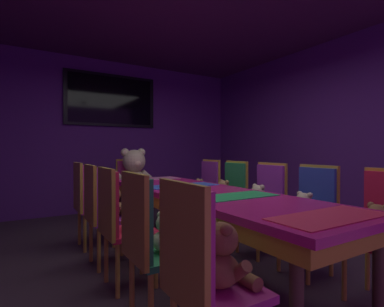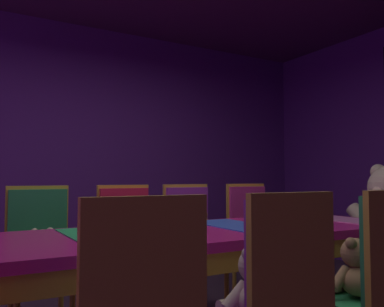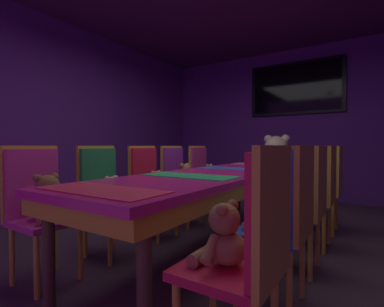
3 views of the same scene
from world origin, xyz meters
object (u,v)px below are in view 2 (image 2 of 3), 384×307
(teddy_left_1, at_px, (42,252))
(teddy_left_2, at_px, (134,244))
(chair_left_1, at_px, (39,244))
(chair_left_3, at_px, (190,232))
(teddy_left_3, at_px, (199,235))
(banquet_table, at_px, (178,246))
(teddy_right_2, at_px, (256,287))
(teddy_right_3, at_px, (355,271))
(chair_left_4, at_px, (251,228))
(chair_right_2, at_px, (280,293))
(teddy_left_4, at_px, (261,232))
(chair_left_2, at_px, (126,237))
(chair_right_3, at_px, (382,274))

(teddy_left_1, relative_size, teddy_left_2, 0.99)
(chair_left_1, bearing_deg, chair_left_3, 90.56)
(teddy_left_3, bearing_deg, banquet_table, -38.40)
(teddy_right_2, height_order, teddy_right_3, teddy_right_2)
(teddy_left_3, distance_m, teddy_right_3, 1.41)
(teddy_left_2, bearing_deg, chair_left_3, 105.06)
(teddy_left_3, distance_m, teddy_right_2, 1.51)
(chair_left_1, bearing_deg, teddy_left_2, 77.62)
(chair_left_4, relative_size, teddy_right_3, 3.18)
(chair_left_1, bearing_deg, chair_right_2, 19.97)
(teddy_right_3, bearing_deg, teddy_left_1, 41.17)
(chair_left_3, bearing_deg, chair_left_4, 89.96)
(chair_left_1, bearing_deg, teddy_left_4, 85.80)
(chair_left_3, distance_m, teddy_right_3, 1.55)
(chair_left_1, bearing_deg, chair_left_4, 90.35)
(teddy_left_2, bearing_deg, teddy_left_1, -89.49)
(chair_left_2, height_order, teddy_right_3, chair_left_2)
(chair_left_2, height_order, chair_right_2, same)
(teddy_right_2, relative_size, chair_right_3, 0.32)
(chair_left_4, distance_m, teddy_right_2, 1.95)
(chair_left_3, distance_m, chair_right_3, 1.70)
(teddy_left_1, height_order, teddy_left_4, teddy_left_4)
(chair_left_1, height_order, teddy_left_4, chair_left_1)
(teddy_left_3, height_order, teddy_left_4, teddy_left_3)
(chair_right_2, height_order, chair_right_3, same)
(banquet_table, height_order, chair_left_1, chair_left_1)
(teddy_left_2, distance_m, chair_left_3, 0.57)
(teddy_left_3, xyz_separation_m, chair_right_2, (1.54, -0.56, 0.00))
(chair_left_1, bearing_deg, chair_left_2, 90.52)
(chair_left_2, xyz_separation_m, chair_left_4, (-0.01, 1.17, 0.00))
(chair_left_2, height_order, chair_left_3, same)
(teddy_left_1, height_order, teddy_right_2, teddy_right_2)
(banquet_table, xyz_separation_m, chair_right_3, (0.84, 0.62, -0.06))
(chair_left_2, bearing_deg, teddy_right_2, -0.43)
(chair_left_2, height_order, teddy_right_2, chair_left_2)
(teddy_left_3, bearing_deg, chair_right_2, -19.98)
(chair_left_1, relative_size, teddy_left_2, 3.58)
(banquet_table, distance_m, chair_left_1, 1.04)
(banquet_table, xyz_separation_m, chair_right_2, (0.83, 0.00, -0.06))
(chair_left_1, xyz_separation_m, teddy_left_3, (0.13, 1.17, -0.00))
(chair_right_3, bearing_deg, teddy_right_2, 76.22)
(teddy_left_1, xyz_separation_m, teddy_left_3, (-0.01, 1.17, 0.02))
(banquet_table, relative_size, chair_right_3, 3.12)
(banquet_table, bearing_deg, chair_right_3, 36.44)
(teddy_left_3, relative_size, chair_right_2, 0.34)
(teddy_left_1, relative_size, teddy_right_3, 0.88)
(teddy_left_1, relative_size, chair_left_3, 0.28)
(teddy_left_4, xyz_separation_m, teddy_right_2, (1.40, -1.18, 0.01))
(teddy_left_3, bearing_deg, chair_left_1, -96.54)
(teddy_right_3, bearing_deg, chair_right_3, -180.00)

